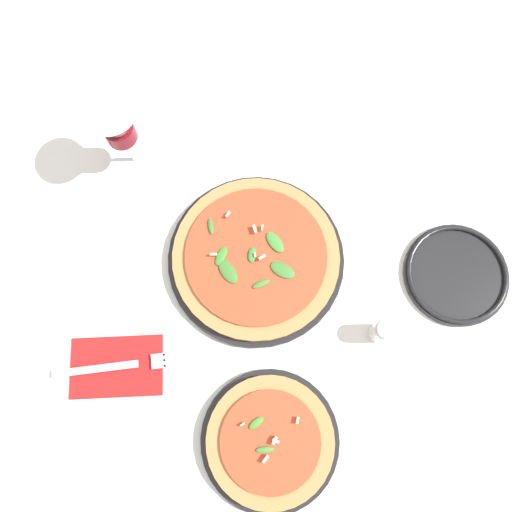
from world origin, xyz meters
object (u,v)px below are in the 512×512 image
wine_glass (117,126)px  side_plate_white (456,274)px  shaker_pepper (382,331)px  fork (121,366)px  pizza_arugula_main (256,258)px  pizza_personal_side (270,440)px

wine_glass → side_plate_white: size_ratio=0.97×
side_plate_white → wine_glass: bearing=160.9°
shaker_pepper → wine_glass: bearing=145.3°
fork → side_plate_white: 0.59m
pizza_arugula_main → shaker_pepper: size_ratio=4.54×
side_plate_white → shaker_pepper: 0.17m
pizza_arugula_main → shaker_pepper: bearing=-29.9°
pizza_personal_side → shaker_pepper: 0.25m
pizza_arugula_main → side_plate_white: 0.35m
wine_glass → fork: 0.39m
shaker_pepper → pizza_arugula_main: bearing=150.1°
pizza_arugula_main → side_plate_white: bearing=-2.5°
fork → wine_glass: bearing=83.2°
pizza_arugula_main → fork: pizza_arugula_main is taller
pizza_arugula_main → pizza_personal_side: size_ratio=1.39×
wine_glass → side_plate_white: bearing=-19.1°
fork → shaker_pepper: (0.42, 0.07, 0.03)m
fork → shaker_pepper: size_ratio=3.36×
wine_glass → fork: (0.01, -0.37, -0.12)m
wine_glass → side_plate_white: wine_glass is taller
pizza_personal_side → fork: size_ratio=0.98×
pizza_arugula_main → wine_glass: wine_glass is taller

